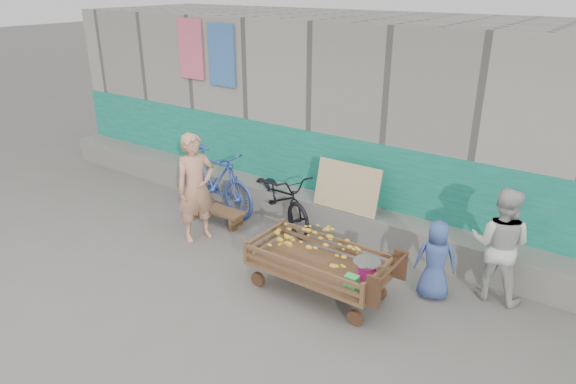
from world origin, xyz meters
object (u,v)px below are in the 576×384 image
Objects in this scene: vendor_man at (196,188)px; bicycle_blue at (216,180)px; banana_cart at (316,254)px; bench at (217,212)px; woman at (500,244)px; child at (436,260)px; bicycle_dark at (280,197)px.

vendor_man is 1.03m from bicycle_blue.
banana_cart is 1.82× the size of bench.
woman reaches higher than banana_cart.
bench is 4.15m from woman.
child is at bearing 31.60° from banana_cart.
bench is 0.62× the size of vendor_man.
vendor_man is (0.14, -0.54, 0.62)m from bench.
child is 0.56× the size of bicycle_blue.
banana_cart is 1.07× the size of bicycle_dark.
vendor_man is 0.95× the size of bicycle_dark.
bicycle_blue reaches higher than child.
bench is 0.70× the size of woman.
banana_cart is 1.13× the size of vendor_man.
bench is at bearing 36.87° from vendor_man.
bicycle_dark is at bearing -72.50° from bicycle_blue.
bicycle_dark is 0.95× the size of bicycle_blue.
vendor_man is 1.61× the size of child.
woman reaches higher than bicycle_blue.
bicycle_dark is at bearing 138.56° from banana_cart.
banana_cart is 1.41m from child.
bicycle_blue is (-0.31, 0.34, 0.35)m from bench.
vendor_man is at bearing -12.16° from child.
bench is 0.58m from bicycle_blue.
woman is at bearing -67.94° from bicycle_dark.
bicycle_dark is (-1.46, 1.29, -0.08)m from banana_cart.
vendor_man is 0.90× the size of bicycle_blue.
vendor_man is at bearing 171.80° from bicycle_dark.
child is at bearing -77.11° from bicycle_dark.
bicycle_dark is at bearing -4.79° from woman.
banana_cart is at bearing 30.41° from woman.
bicycle_blue is at bearing 132.50° from bench.
bicycle_dark is (-3.26, 0.15, -0.26)m from woman.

